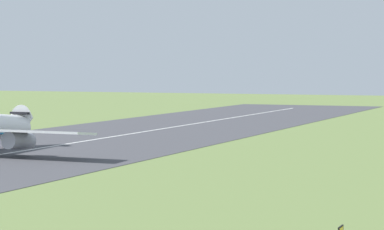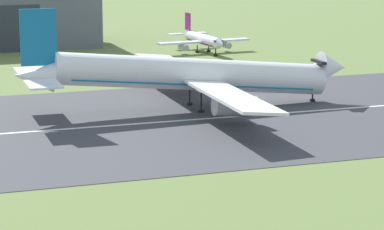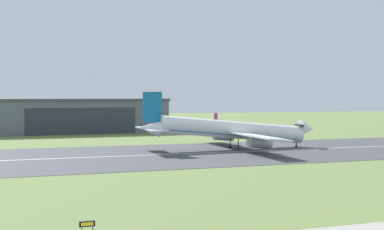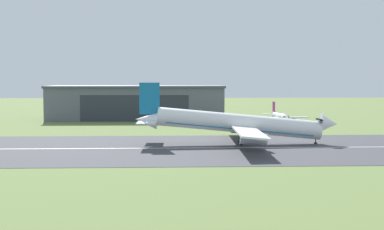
% 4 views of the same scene
% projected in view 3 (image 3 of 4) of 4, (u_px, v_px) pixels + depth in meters
% --- Properties ---
extents(ground_plane, '(745.83, 745.83, 0.00)m').
position_uv_depth(ground_plane, '(132.00, 206.00, 70.00)').
color(ground_plane, olive).
extents(runway_strip, '(505.83, 54.29, 0.06)m').
position_uv_depth(runway_strip, '(74.00, 158.00, 124.65)').
color(runway_strip, '#3D3D42').
rests_on(runway_strip, ground_plane).
extents(runway_centreline, '(455.24, 0.70, 0.01)m').
position_uv_depth(runway_centreline, '(74.00, 158.00, 124.65)').
color(runway_centreline, silver).
rests_on(runway_centreline, runway_strip).
extents(hangar_building, '(70.07, 25.41, 13.59)m').
position_uv_depth(hangar_building, '(77.00, 116.00, 213.45)').
color(hangar_building, slate).
rests_on(hangar_building, ground_plane).
extents(airplane_landing, '(51.71, 53.25, 15.61)m').
position_uv_depth(airplane_landing, '(232.00, 130.00, 145.94)').
color(airplane_landing, white).
rests_on(airplane_landing, ground_plane).
extents(airplane_parked_centre, '(21.07, 19.49, 7.82)m').
position_uv_depth(airplane_parked_centre, '(225.00, 127.00, 207.57)').
color(airplane_parked_centre, silver).
rests_on(airplane_parked_centre, ground_plane).
extents(runway_sign, '(1.60, 0.13, 1.84)m').
position_uv_depth(runway_sign, '(87.00, 225.00, 53.68)').
color(runway_sign, '#4C4C51').
rests_on(runway_sign, ground_plane).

